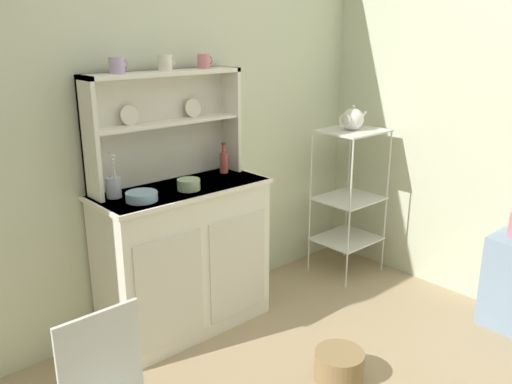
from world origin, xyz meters
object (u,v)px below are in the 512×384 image
Objects in this scene: hutch_cabinet at (185,257)px; jam_bottle at (224,161)px; cup_lilac_0 at (117,65)px; bowl_mixing_large at (142,196)px; utensil_jar at (114,187)px; porcelain_teapot at (353,119)px; floor_basket at (339,366)px; bakers_rack at (349,188)px; hutch_shelf_unit at (163,118)px.

jam_bottle reaches higher than hutch_cabinet.
cup_lilac_0 is 0.57× the size of bowl_mixing_large.
utensil_jar is (-0.10, -0.04, -0.62)m from cup_lilac_0.
jam_bottle is at bearing 166.49° from porcelain_teapot.
cup_lilac_0 reaches higher than floor_basket.
utensil_jar is (-1.73, 0.22, 0.31)m from bakers_rack.
cup_lilac_0 reaches higher than hutch_shelf_unit.
floor_basket is 1.38m from jam_bottle.
bowl_mixing_large is (-0.30, -0.07, 0.46)m from hutch_cabinet.
jam_bottle is (0.68, 0.16, 0.05)m from bowl_mixing_large.
porcelain_teapot is (1.73, -0.22, 0.20)m from utensil_jar.
bakers_rack reaches higher than bowl_mixing_large.
jam_bottle is at bearing 12.84° from hutch_cabinet.
bowl_mixing_large is at bearing 123.76° from floor_basket.
hutch_shelf_unit reaches higher than porcelain_teapot.
utensil_jar is at bearing 172.60° from porcelain_teapot.
utensil_jar is (-0.67, 1.04, 0.88)m from floor_basket.
bakers_rack is 1.77m from utensil_jar.
cup_lilac_0 is at bearing 118.03° from floor_basket.
porcelain_teapot is (1.05, 0.82, 1.08)m from floor_basket.
hutch_shelf_unit is at bearing 168.59° from jam_bottle.
cup_lilac_0 is at bearing 156.56° from hutch_cabinet.
bowl_mixing_large is 0.17m from utensil_jar.
hutch_cabinet is at bearing 173.79° from porcelain_teapot.
porcelain_teapot is (-0.00, -0.00, 0.51)m from bakers_rack.
jam_bottle reaches higher than bakers_rack.
jam_bottle is (-0.97, 0.23, 0.32)m from bakers_rack.
hutch_shelf_unit is 1.52m from bakers_rack.
hutch_cabinet is 1.53m from porcelain_teapot.
hutch_cabinet is at bearing -11.58° from utensil_jar.
hutch_cabinet is 1.16m from cup_lilac_0.
bowl_mixing_large is at bearing -62.20° from utensil_jar.
hutch_cabinet is at bearing -90.00° from hutch_shelf_unit.
floor_basket is at bearing -61.97° from cup_lilac_0.
hutch_cabinet is 1.07× the size of hutch_shelf_unit.
jam_bottle is (0.38, -0.08, -0.30)m from hutch_shelf_unit.
hutch_cabinet is 0.64m from jam_bottle.
cup_lilac_0 reaches higher than bowl_mixing_large.
hutch_shelf_unit is 10.04× the size of cup_lilac_0.
bakers_rack is 1.67m from bowl_mixing_large.
cup_lilac_0 is (-0.58, 1.08, 1.51)m from floor_basket.
hutch_shelf_unit is 0.42m from cup_lilac_0.
hutch_shelf_unit is 5.00× the size of jam_bottle.
cup_lilac_0 reaches higher than porcelain_teapot.
hutch_cabinet is 0.56m from bowl_mixing_large.
cup_lilac_0 is 0.39× the size of porcelain_teapot.
hutch_shelf_unit is 0.88× the size of bakers_rack.
porcelain_teapot reaches higher than bowl_mixing_large.
hutch_shelf_unit is 5.72× the size of bowl_mixing_large.
cup_lilac_0 is 0.39× the size of utensil_jar.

